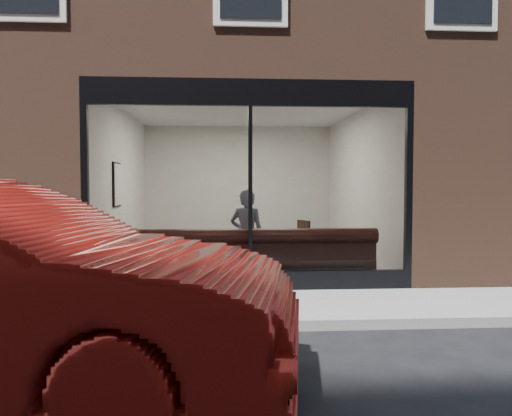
{
  "coord_description": "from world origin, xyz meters",
  "views": [
    {
      "loc": [
        -0.41,
        -5.48,
        1.61
      ],
      "look_at": [
        0.11,
        2.4,
        1.25
      ],
      "focal_mm": 35.0,
      "sensor_mm": 36.0,
      "label": 1
    }
  ],
  "objects": [
    {
      "name": "wall_poster",
      "position": [
        -2.45,
        4.35,
        1.62
      ],
      "size": [
        0.02,
        0.6,
        0.8
      ],
      "primitive_type": "cube",
      "color": "white",
      "rests_on": "cafe_wall_left"
    },
    {
      "name": "cafe_floor",
      "position": [
        0.0,
        5.0,
        0.02
      ],
      "size": [
        6.0,
        6.0,
        0.0
      ],
      "primitive_type": "plane",
      "color": "#2D2D30",
      "rests_on": "ground"
    },
    {
      "name": "host_building_pier_right",
      "position": [
        3.75,
        8.0,
        1.6
      ],
      "size": [
        2.5,
        12.0,
        3.2
      ],
      "primitive_type": "cube",
      "color": "brown",
      "rests_on": "ground"
    },
    {
      "name": "storefront_glass",
      "position": [
        0.0,
        2.02,
        1.55
      ],
      "size": [
        4.8,
        0.0,
        4.8
      ],
      "primitive_type": "plane",
      "rotation": [
        1.57,
        0.0,
        0.0
      ],
      "color": "white",
      "rests_on": "storefront_kick"
    },
    {
      "name": "cafe_wall_right",
      "position": [
        2.49,
        5.0,
        1.6
      ],
      "size": [
        0.0,
        6.0,
        6.0
      ],
      "primitive_type": "plane",
      "rotation": [
        1.57,
        0.0,
        -1.57
      ],
      "color": "silver",
      "rests_on": "ground"
    },
    {
      "name": "storefront_mullion",
      "position": [
        0.0,
        2.05,
        1.55
      ],
      "size": [
        0.06,
        0.1,
        2.5
      ],
      "primitive_type": "cube",
      "color": "black",
      "rests_on": "storefront_kick"
    },
    {
      "name": "host_building_pier_left",
      "position": [
        -3.75,
        8.0,
        1.6
      ],
      "size": [
        2.5,
        12.0,
        3.2
      ],
      "primitive_type": "cube",
      "color": "brown",
      "rests_on": "ground"
    },
    {
      "name": "host_building_backfill",
      "position": [
        0.0,
        11.0,
        1.6
      ],
      "size": [
        5.0,
        6.0,
        3.2
      ],
      "primitive_type": "cube",
      "color": "brown",
      "rests_on": "ground"
    },
    {
      "name": "sidewalk_near",
      "position": [
        0.0,
        1.0,
        0.01
      ],
      "size": [
        40.0,
        2.0,
        0.01
      ],
      "primitive_type": "cube",
      "color": "gray",
      "rests_on": "ground"
    },
    {
      "name": "storefront_header",
      "position": [
        0.0,
        2.05,
        3.0
      ],
      "size": [
        5.0,
        0.1,
        0.4
      ],
      "primitive_type": "cube",
      "color": "black",
      "rests_on": "host_building_upper"
    },
    {
      "name": "cafe_wall_left",
      "position": [
        -2.49,
        5.0,
        1.6
      ],
      "size": [
        0.0,
        6.0,
        6.0
      ],
      "primitive_type": "plane",
      "rotation": [
        1.57,
        0.0,
        1.57
      ],
      "color": "silver",
      "rests_on": "ground"
    },
    {
      "name": "cafe_chair_right",
      "position": [
        0.93,
        3.74,
        0.24
      ],
      "size": [
        0.52,
        0.52,
        0.04
      ],
      "primitive_type": "cube",
      "rotation": [
        0.0,
        0.0,
        3.56
      ],
      "color": "black",
      "rests_on": "cafe_floor"
    },
    {
      "name": "kerb_near",
      "position": [
        0.0,
        -0.05,
        0.06
      ],
      "size": [
        40.0,
        0.1,
        0.12
      ],
      "primitive_type": "cube",
      "color": "gray",
      "rests_on": "ground"
    },
    {
      "name": "banquette",
      "position": [
        0.0,
        2.45,
        0.23
      ],
      "size": [
        4.0,
        0.55,
        0.45
      ],
      "primitive_type": "cube",
      "color": "#3C1A16",
      "rests_on": "cafe_floor"
    },
    {
      "name": "cafe_wall_back",
      "position": [
        0.0,
        7.99,
        1.6
      ],
      "size": [
        5.0,
        0.0,
        5.0
      ],
      "primitive_type": "plane",
      "rotation": [
        1.57,
        0.0,
        0.0
      ],
      "color": "silver",
      "rests_on": "ground"
    },
    {
      "name": "person",
      "position": [
        -0.02,
        2.73,
        0.77
      ],
      "size": [
        0.64,
        0.5,
        1.55
      ],
      "primitive_type": "imported",
      "rotation": [
        0.0,
        0.0,
        2.88
      ],
      "color": "#8C9EBA",
      "rests_on": "cafe_floor"
    },
    {
      "name": "ground",
      "position": [
        0.0,
        0.0,
        0.0
      ],
      "size": [
        120.0,
        120.0,
        0.0
      ],
      "primitive_type": "plane",
      "color": "black",
      "rests_on": "ground"
    },
    {
      "name": "cafe_ceiling",
      "position": [
        0.0,
        5.0,
        3.19
      ],
      "size": [
        6.0,
        6.0,
        0.0
      ],
      "primitive_type": "plane",
      "rotation": [
        3.14,
        0.0,
        0.0
      ],
      "color": "white",
      "rests_on": "host_building_upper"
    },
    {
      "name": "cafe_table_left",
      "position": [
        -0.57,
        3.5,
        0.74
      ],
      "size": [
        0.7,
        0.7,
        0.04
      ],
      "primitive_type": "cube",
      "rotation": [
        0.0,
        0.0,
        0.15
      ],
      "color": "black",
      "rests_on": "cafe_floor"
    },
    {
      "name": "storefront_kick",
      "position": [
        0.0,
        2.05,
        0.15
      ],
      "size": [
        5.0,
        0.1,
        0.3
      ],
      "primitive_type": "cube",
      "color": "black",
      "rests_on": "ground"
    },
    {
      "name": "cafe_table_right",
      "position": [
        1.27,
        3.14,
        0.74
      ],
      "size": [
        0.71,
        0.71,
        0.04
      ],
      "primitive_type": "cube",
      "rotation": [
        0.0,
        0.0,
        0.09
      ],
      "color": "black",
      "rests_on": "cafe_floor"
    }
  ]
}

